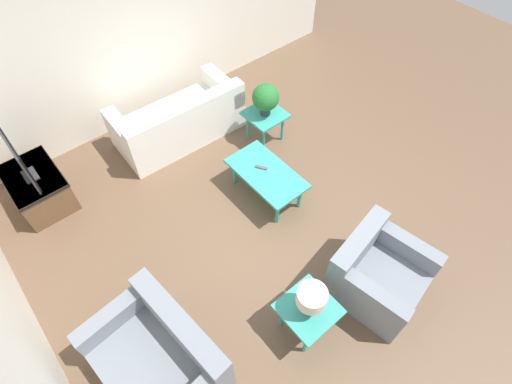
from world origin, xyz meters
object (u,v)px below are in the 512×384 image
Objects in this scene: loveseat at (160,358)px; potted_plant at (266,98)px; coffee_table at (266,175)px; sofa at (180,122)px; side_table_lamp at (308,311)px; television at (19,160)px; armchair at (377,273)px; table_lamp at (311,299)px; side_table_plant at (265,117)px; tv_stand_chest at (39,187)px.

potted_plant reaches higher than loveseat.
loveseat reaches higher than coffee_table.
sofa is 3.50× the size of side_table_lamp.
sofa reaches higher than coffee_table.
television reaches higher than coffee_table.
potted_plant is at bearing -32.39° from side_table_lamp.
armchair is (-3.55, -0.30, 0.01)m from sofa.
table_lamp reaches higher than loveseat.
coffee_table is 1.90m from side_table_lamp.
television is at bearing 176.84° from loveseat.
potted_plant reaches higher than sofa.
television is (3.69, 2.43, 0.51)m from armchair.
coffee_table is 1.93m from table_lamp.
loveseat is at bearing 151.81° from armchair.
armchair is at bearing 166.07° from side_table_plant.
coffee_table is 1.98× the size of side_table_lamp.
side_table_plant reaches higher than coffee_table.
sofa is 1.38m from potted_plant.
sofa is at bearing 48.10° from potted_plant.
armchair is 0.98× the size of coffee_table.
sofa is 1.41× the size of loveseat.
tv_stand_chest is at bearing 22.92° from side_table_lamp.
potted_plant is (2.52, -1.60, 0.36)m from side_table_lamp.
table_lamp is (-0.62, -1.41, 0.44)m from loveseat.
table_lamp is at bearing 147.61° from side_table_plant.
sofa is 1.77× the size of coffee_table.
tv_stand_chest is at bearing 176.75° from loveseat.
tv_stand_chest is (3.69, 2.43, -0.03)m from armchair.
side_table_plant is 3.28m from television.
table_lamp reaches higher than coffee_table.
side_table_lamp is at bearing -157.02° from television.
tv_stand_chest is 2.48× the size of table_lamp.
television reaches higher than tv_stand_chest.
sofa is at bearing -93.91° from tv_stand_chest.
loveseat is 1.76× the size of television.
potted_plant reaches higher than coffee_table.
armchair is at bearing -178.72° from coffee_table.
side_table_lamp is (-3.39, 0.64, 0.12)m from sofa.
potted_plant is (2.68, -0.67, 0.47)m from armchair.
tv_stand_chest is (0.15, 2.13, -0.02)m from sofa.
armchair is at bearing -146.67° from tv_stand_chest.
armchair is 0.96m from side_table_lamp.
side_table_plant is (-0.86, -0.96, 0.12)m from sofa.
coffee_table is (-1.71, -0.26, 0.09)m from sofa.
tv_stand_chest is (1.01, 3.09, -0.15)m from side_table_plant.
armchair is 1.17× the size of tv_stand_chest.
potted_plant is at bearing -108.04° from television.
sofa reaches higher than side_table_lamp.
sofa is at bearing 8.51° from coffee_table.
loveseat is 2.49× the size of side_table_plant.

